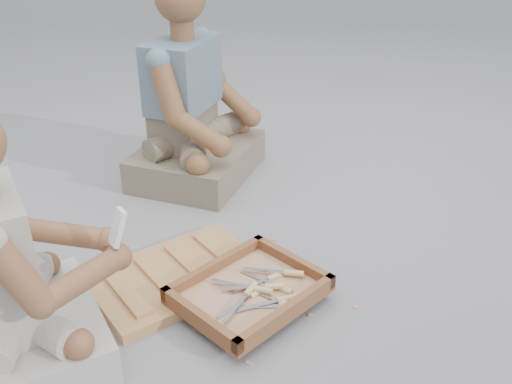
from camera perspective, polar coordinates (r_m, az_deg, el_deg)
ground at (r=2.14m, az=2.54°, el=-9.09°), size 60.00×60.00×0.00m
carved_panel at (r=2.15m, az=-7.92°, el=-8.33°), size 0.63×0.43×0.04m
tool_tray at (r=2.00m, az=-0.67°, el=-9.92°), size 0.52×0.44×0.06m
chisel_0 at (r=2.05m, az=3.20°, el=-8.04°), size 0.16×0.17×0.02m
chisel_1 at (r=1.94m, az=2.70°, el=-10.99°), size 0.08×0.22×0.02m
chisel_2 at (r=1.96m, az=-0.86°, el=-10.04°), size 0.21×0.11×0.02m
chisel_3 at (r=2.05m, az=1.50°, el=-8.58°), size 0.22×0.05×0.02m
chisel_4 at (r=1.93m, az=2.73°, el=-11.30°), size 0.19×0.14×0.02m
chisel_5 at (r=1.97m, az=-0.28°, el=-10.29°), size 0.22×0.04×0.02m
chisel_6 at (r=1.99m, az=1.25°, el=-9.43°), size 0.19×0.14×0.02m
chisel_7 at (r=2.01m, az=2.23°, el=-9.43°), size 0.08×0.22×0.02m
chisel_8 at (r=1.98m, az=0.02°, el=-9.64°), size 0.14×0.19×0.02m
chisel_9 at (r=1.95m, az=2.50°, el=-10.73°), size 0.21×0.09×0.02m
wood_chip_0 at (r=2.06m, az=9.97°, el=-11.25°), size 0.02×0.02×0.00m
wood_chip_1 at (r=2.00m, az=5.51°, el=-12.17°), size 0.02×0.02×0.00m
wood_chip_2 at (r=2.39m, az=-2.06°, el=-4.50°), size 0.02×0.02×0.00m
wood_chip_3 at (r=2.06m, az=5.61°, el=-10.88°), size 0.02×0.02×0.00m
wood_chip_4 at (r=2.04m, az=-6.06°, el=-11.20°), size 0.02×0.02×0.00m
wood_chip_5 at (r=1.83m, az=-0.74°, el=-16.70°), size 0.02×0.02×0.00m
wood_chip_6 at (r=2.37m, az=1.88°, el=-4.81°), size 0.02×0.02×0.00m
wood_chip_7 at (r=1.94m, az=-4.90°, el=-13.73°), size 0.02×0.02×0.00m
wood_chip_8 at (r=2.03m, az=-5.01°, el=-11.53°), size 0.02×0.02×0.00m
wood_chip_9 at (r=2.21m, az=3.40°, el=-7.70°), size 0.02×0.02×0.00m
wood_chip_10 at (r=2.10m, az=-0.35°, el=-9.83°), size 0.02×0.02×0.00m
wood_chip_11 at (r=2.26m, az=-0.15°, el=-6.66°), size 0.02×0.02×0.00m
craftsman at (r=1.82m, az=-22.94°, el=-8.23°), size 0.58×0.58×0.82m
companion at (r=2.79m, az=-6.38°, el=7.77°), size 0.80×0.75×0.98m
mobile_phone at (r=1.75m, az=-13.67°, el=-3.47°), size 0.06×0.05×0.12m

